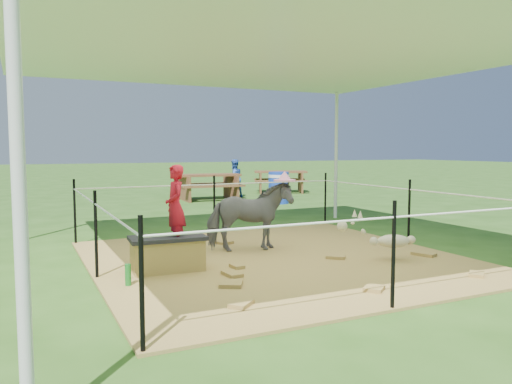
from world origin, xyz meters
name	(u,v)px	position (x,y,z in m)	size (l,w,h in m)	color
ground	(276,260)	(0.00, 0.00, 0.00)	(90.00, 90.00, 0.00)	#2D5919
hay_patch	(276,259)	(0.00, 0.00, 0.01)	(4.60, 4.60, 0.03)	brown
canopy_tent	(276,50)	(0.00, 0.00, 2.69)	(6.30, 6.30, 2.90)	silver
rope_fence	(276,211)	(0.00, 0.00, 0.64)	(4.54, 4.54, 1.00)	black
straw_bale	(168,255)	(-1.45, -0.04, 0.21)	(0.82, 0.41, 0.36)	#A27D3B
dark_cloth	(167,238)	(-1.45, -0.04, 0.41)	(0.87, 0.45, 0.05)	black
woman	(175,198)	(-1.35, -0.04, 0.88)	(0.36, 0.23, 0.98)	red
green_bottle	(128,275)	(-2.00, -0.49, 0.14)	(0.06, 0.06, 0.23)	#186D20
pony	(249,216)	(-0.12, 0.56, 0.52)	(0.53, 1.16, 0.98)	#535459
pink_hat	(249,176)	(-0.12, 0.56, 1.08)	(0.30, 0.30, 0.14)	pink
foal	(394,238)	(1.30, -0.76, 0.31)	(1.01, 0.56, 0.56)	beige
trash_barrel	(279,188)	(3.23, 5.97, 0.42)	(0.54, 0.54, 0.84)	#1739AE
picnic_table_near	(208,187)	(1.86, 7.65, 0.37)	(1.77, 1.28, 0.74)	brown
picnic_table_far	(280,182)	(4.85, 8.87, 0.36)	(1.72, 1.24, 0.72)	brown
distant_person	(234,178)	(2.82, 8.01, 0.57)	(0.55, 0.43, 1.14)	blue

